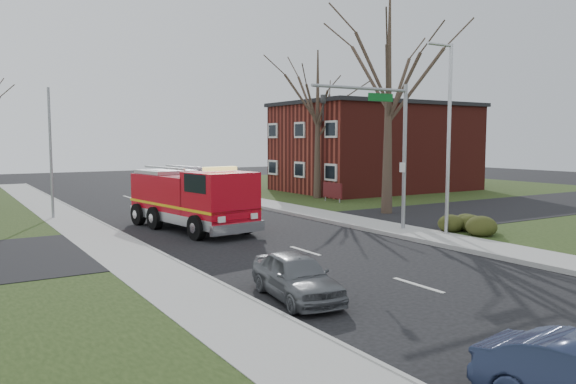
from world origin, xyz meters
TOP-DOWN VIEW (x-y plane):
  - ground at (0.00, 0.00)m, footprint 120.00×120.00m
  - sidewalk_right at (6.20, 0.00)m, footprint 2.40×80.00m
  - sidewalk_left at (-6.20, 0.00)m, footprint 2.40×80.00m
  - cross_street_right at (22.40, 4.00)m, footprint 30.00×8.00m
  - brick_building at (19.00, 18.00)m, footprint 15.40×10.40m
  - health_center_sign at (10.50, 12.50)m, footprint 0.12×2.00m
  - hedge_corner at (9.00, -1.00)m, footprint 2.80×2.00m
  - bare_tree_near at (9.50, 6.00)m, footprint 6.00×6.00m
  - bare_tree_far at (11.00, 15.00)m, footprint 5.25×5.25m
  - traffic_signal_mast at (5.21, 1.50)m, footprint 5.29×0.18m
  - streetlight_pole at (7.14, -0.50)m, footprint 1.48×0.16m
  - utility_pole_far at (-6.80, 14.00)m, footprint 0.14×0.14m
  - fire_engine at (-1.72, 7.09)m, footprint 3.84×7.99m
  - parked_car_maroon at (-3.79, -5.28)m, footprint 2.00×3.86m

SIDE VIEW (x-z plane):
  - ground at x=0.00m, z-range 0.00..0.00m
  - sidewalk_right at x=6.20m, z-range 0.00..0.15m
  - sidewalk_left at x=-6.20m, z-range 0.00..0.15m
  - cross_street_right at x=22.40m, z-range 0.00..0.15m
  - hedge_corner at x=9.00m, z-range 0.13..1.03m
  - parked_car_maroon at x=-3.79m, z-range 0.00..1.26m
  - health_center_sign at x=10.50m, z-range 0.18..1.58m
  - fire_engine at x=-1.72m, z-range -0.15..2.95m
  - utility_pole_far at x=-6.80m, z-range 0.00..7.00m
  - brick_building at x=19.00m, z-range 0.03..7.28m
  - streetlight_pole at x=7.14m, z-range 0.35..8.75m
  - traffic_signal_mast at x=5.21m, z-range 1.31..8.11m
  - bare_tree_far at x=11.00m, z-range 1.24..11.74m
  - bare_tree_near at x=9.50m, z-range 1.41..13.41m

